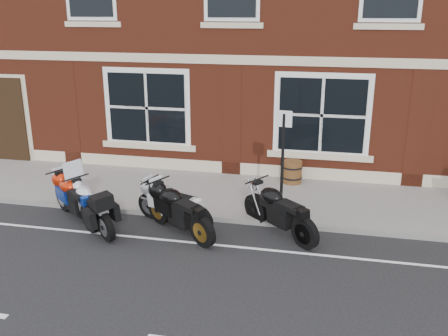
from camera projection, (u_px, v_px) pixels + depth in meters
The scene contains 10 objects.
ground at pixel (236, 251), 10.21m from camera, with size 80.00×80.00×0.00m, color black.
sidewalk at pixel (257, 197), 12.98m from camera, with size 30.00×3.00×0.12m, color slate.
kerb at pixel (247, 221), 11.51m from camera, with size 30.00×0.16×0.12m, color slate.
moto_touring_silver at pixel (92, 203), 11.15m from camera, with size 1.71×1.56×1.43m.
moto_sport_red at pixel (76, 197), 11.55m from camera, with size 1.82×1.55×1.01m.
moto_sport_black at pixel (179, 209), 10.86m from camera, with size 1.91×1.46×1.02m.
moto_sport_silver at pixel (173, 202), 11.32m from camera, with size 1.99×0.92×0.95m.
moto_naked_black at pixel (279, 209), 10.84m from camera, with size 1.79×1.66×1.03m.
barrel_planter at pixel (292, 172), 13.76m from camera, with size 0.56×0.56×0.62m.
parking_sign at pixel (283, 158), 11.04m from camera, with size 0.36×0.08×2.53m.
Camera 1 is at (1.68, -9.03, 4.79)m, focal length 40.00 mm.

